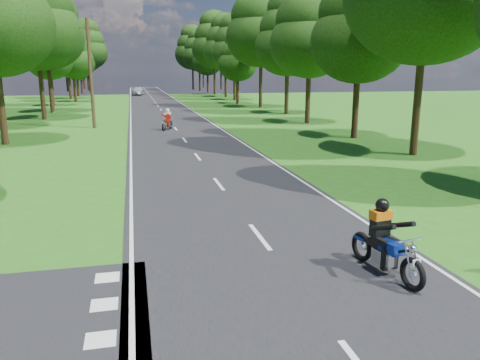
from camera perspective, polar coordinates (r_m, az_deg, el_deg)
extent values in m
plane|color=#2E5914|center=(10.65, 5.29, -10.60)|extent=(160.00, 160.00, 0.00)
cube|color=black|center=(59.47, -9.97, 8.89)|extent=(7.00, 140.00, 0.02)
cube|color=silver|center=(12.41, 2.41, -6.89)|extent=(0.12, 2.00, 0.01)
cube|color=silver|center=(18.03, -2.60, -0.48)|extent=(0.12, 2.00, 0.01)
cube|color=silver|center=(23.83, -5.20, 2.85)|extent=(0.12, 2.00, 0.01)
cube|color=silver|center=(29.71, -6.78, 4.87)|extent=(0.12, 2.00, 0.01)
cube|color=silver|center=(35.63, -7.84, 6.22)|extent=(0.12, 2.00, 0.01)
cube|color=silver|center=(41.57, -8.60, 7.18)|extent=(0.12, 2.00, 0.01)
cube|color=silver|center=(47.53, -9.17, 7.90)|extent=(0.12, 2.00, 0.01)
cube|color=silver|center=(53.50, -9.62, 8.46)|extent=(0.12, 2.00, 0.01)
cube|color=silver|center=(59.47, -9.98, 8.91)|extent=(0.12, 2.00, 0.01)
cube|color=silver|center=(65.45, -10.27, 9.27)|extent=(0.12, 2.00, 0.01)
cube|color=silver|center=(71.43, -10.51, 9.58)|extent=(0.12, 2.00, 0.01)
cube|color=silver|center=(77.42, -10.72, 9.83)|extent=(0.12, 2.00, 0.01)
cube|color=silver|center=(83.41, -10.90, 10.05)|extent=(0.12, 2.00, 0.01)
cube|color=silver|center=(89.39, -11.05, 10.24)|extent=(0.12, 2.00, 0.01)
cube|color=silver|center=(95.38, -11.19, 10.41)|extent=(0.12, 2.00, 0.01)
cube|color=silver|center=(101.38, -11.31, 10.55)|extent=(0.12, 2.00, 0.01)
cube|color=silver|center=(107.37, -11.41, 10.68)|extent=(0.12, 2.00, 0.01)
cube|color=silver|center=(113.36, -11.51, 10.80)|extent=(0.12, 2.00, 0.01)
cube|color=silver|center=(119.36, -11.59, 10.90)|extent=(0.12, 2.00, 0.01)
cube|color=silver|center=(125.35, -11.67, 11.00)|extent=(0.12, 2.00, 0.01)
cube|color=silver|center=(59.39, -13.19, 8.75)|extent=(0.10, 140.00, 0.01)
cube|color=silver|center=(59.74, -6.78, 9.03)|extent=(0.10, 140.00, 0.01)
cube|color=silver|center=(8.35, -16.65, -18.13)|extent=(0.50, 0.50, 0.01)
cube|color=silver|center=(9.39, -16.21, -14.36)|extent=(0.50, 0.50, 0.01)
cube|color=silver|center=(10.47, -15.87, -11.36)|extent=(0.50, 0.50, 0.01)
cylinder|color=black|center=(31.00, -27.03, 7.48)|extent=(0.40, 0.40, 3.91)
cylinder|color=black|center=(45.55, -22.96, 9.51)|extent=(0.40, 0.40, 4.32)
ellipsoid|color=black|center=(45.61, -23.58, 16.17)|extent=(7.56, 7.56, 6.42)
ellipsoid|color=black|center=(45.80, -23.83, 18.79)|extent=(6.48, 6.48, 5.51)
cylinder|color=black|center=(53.01, -22.07, 10.01)|extent=(0.40, 0.40, 4.40)
ellipsoid|color=black|center=(53.07, -22.59, 15.85)|extent=(7.71, 7.71, 6.55)
ellipsoid|color=black|center=(53.25, -22.81, 18.15)|extent=(6.60, 6.60, 5.61)
cylinder|color=black|center=(62.80, -21.91, 9.83)|extent=(0.40, 0.40, 3.20)
ellipsoid|color=black|center=(62.75, -22.22, 13.41)|extent=(5.60, 5.60, 4.76)
ellipsoid|color=black|center=(62.80, -22.35, 14.83)|extent=(4.80, 4.80, 4.08)
ellipsoid|color=black|center=(62.89, -22.48, 16.24)|extent=(3.60, 3.60, 3.06)
cylinder|color=black|center=(69.86, -19.48, 10.28)|extent=(0.40, 0.40, 3.22)
ellipsoid|color=black|center=(69.83, -19.73, 13.52)|extent=(5.64, 5.64, 4.79)
ellipsoid|color=black|center=(69.87, -19.83, 14.81)|extent=(4.83, 4.83, 4.11)
ellipsoid|color=black|center=(69.95, -19.94, 16.09)|extent=(3.62, 3.62, 3.08)
cylinder|color=black|center=(77.74, -20.02, 10.61)|extent=(0.40, 0.40, 3.61)
ellipsoid|color=black|center=(77.72, -20.28, 13.87)|extent=(6.31, 6.31, 5.37)
ellipsoid|color=black|center=(77.79, -20.39, 15.16)|extent=(5.41, 5.41, 4.60)
ellipsoid|color=black|center=(77.89, -20.49, 16.45)|extent=(4.06, 4.06, 3.45)
cylinder|color=black|center=(85.49, -19.14, 10.52)|extent=(0.40, 0.40, 2.67)
ellipsoid|color=black|center=(85.44, -19.31, 12.72)|extent=(4.67, 4.67, 3.97)
ellipsoid|color=black|center=(85.45, -19.37, 13.59)|extent=(4.00, 4.00, 3.40)
ellipsoid|color=black|center=(85.49, -19.44, 14.45)|extent=(3.00, 3.00, 2.55)
cylinder|color=black|center=(94.62, -18.72, 10.87)|extent=(0.40, 0.40, 3.09)
ellipsoid|color=black|center=(94.58, -18.90, 13.17)|extent=(5.40, 5.40, 4.59)
ellipsoid|color=black|center=(94.61, -18.97, 14.07)|extent=(4.63, 4.63, 3.93)
ellipsoid|color=black|center=(94.66, -19.04, 14.98)|extent=(3.47, 3.47, 2.95)
cylinder|color=black|center=(101.00, -17.86, 11.43)|extent=(0.40, 0.40, 4.48)
ellipsoid|color=black|center=(101.04, -18.08, 14.55)|extent=(7.84, 7.84, 6.66)
ellipsoid|color=black|center=(101.14, -18.17, 15.79)|extent=(6.72, 6.72, 5.71)
ellipsoid|color=black|center=(101.28, -18.27, 17.02)|extent=(5.04, 5.04, 4.28)
cylinder|color=black|center=(110.04, -18.03, 11.42)|extent=(0.40, 0.40, 4.09)
ellipsoid|color=black|center=(110.05, -18.22, 14.04)|extent=(7.16, 7.16, 6.09)
ellipsoid|color=black|center=(110.12, -18.29, 15.07)|extent=(6.14, 6.14, 5.22)
ellipsoid|color=black|center=(110.22, -18.37, 16.11)|extent=(4.61, 4.61, 3.92)
cylinder|color=black|center=(25.77, 20.72, 7.90)|extent=(0.40, 0.40, 4.56)
cylinder|color=black|center=(31.36, 13.88, 8.19)|extent=(0.40, 0.40, 3.49)
ellipsoid|color=black|center=(31.30, 14.33, 16.05)|extent=(6.12, 6.12, 5.20)
ellipsoid|color=black|center=(31.45, 14.52, 19.14)|extent=(5.24, 5.24, 4.46)
cylinder|color=black|center=(39.52, 8.27, 9.54)|extent=(0.40, 0.40, 3.69)
ellipsoid|color=black|center=(39.50, 8.49, 16.13)|extent=(6.46, 6.46, 5.49)
ellipsoid|color=black|center=(39.64, 8.59, 18.72)|extent=(5.54, 5.54, 4.71)
cylinder|color=black|center=(48.20, 5.70, 10.28)|extent=(0.40, 0.40, 3.74)
ellipsoid|color=black|center=(48.19, 5.83, 15.76)|extent=(6.55, 6.55, 5.57)
ellipsoid|color=black|center=(48.31, 5.89, 17.92)|extent=(5.62, 5.62, 4.77)
ellipsoid|color=black|center=(48.49, 5.94, 20.07)|extent=(4.21, 4.21, 3.58)
cylinder|color=black|center=(55.99, 2.53, 11.19)|extent=(0.40, 0.40, 4.64)
ellipsoid|color=black|center=(56.08, 2.59, 17.03)|extent=(8.12, 8.12, 6.91)
ellipsoid|color=black|center=(56.28, 2.61, 19.33)|extent=(6.96, 6.96, 5.92)
cylinder|color=black|center=(62.73, -0.30, 10.62)|extent=(0.40, 0.40, 2.91)
ellipsoid|color=black|center=(62.67, -0.30, 13.90)|extent=(5.09, 5.09, 4.33)
ellipsoid|color=black|center=(62.70, -0.31, 15.19)|extent=(4.36, 4.36, 3.71)
ellipsoid|color=black|center=(62.77, -0.31, 16.48)|extent=(3.27, 3.27, 2.78)
cylinder|color=black|center=(70.27, -0.67, 11.30)|extent=(0.40, 0.40, 3.88)
ellipsoid|color=black|center=(70.27, -0.68, 15.19)|extent=(6.78, 6.78, 5.77)
ellipsoid|color=black|center=(70.36, -0.68, 16.73)|extent=(5.81, 5.81, 4.94)
ellipsoid|color=black|center=(70.50, -0.69, 18.26)|extent=(4.36, 4.36, 3.71)
cylinder|color=black|center=(78.62, -1.76, 11.61)|extent=(0.40, 0.40, 4.18)
ellipsoid|color=black|center=(78.65, -1.79, 15.35)|extent=(7.31, 7.31, 6.21)
ellipsoid|color=black|center=(78.75, -1.80, 16.84)|extent=(6.27, 6.27, 5.33)
ellipsoid|color=black|center=(78.90, -1.81, 18.31)|extent=(4.70, 4.70, 4.00)
cylinder|color=black|center=(87.37, -3.12, 11.90)|extent=(0.40, 0.40, 4.63)
ellipsoid|color=black|center=(87.43, -3.17, 15.64)|extent=(8.11, 8.11, 6.89)
ellipsoid|color=black|center=(87.55, -3.19, 17.12)|extent=(6.95, 6.95, 5.91)
ellipsoid|color=black|center=(87.74, -3.21, 18.59)|extent=(5.21, 5.21, 4.43)
cylinder|color=black|center=(94.55, -3.95, 11.60)|extent=(0.40, 0.40, 3.36)
ellipsoid|color=black|center=(94.53, -3.99, 14.11)|extent=(5.88, 5.88, 5.00)
ellipsoid|color=black|center=(94.57, -4.01, 15.10)|extent=(5.04, 5.04, 4.29)
ellipsoid|color=black|center=(94.64, -4.03, 16.10)|extent=(3.78, 3.78, 3.21)
cylinder|color=black|center=(101.61, -4.92, 11.90)|extent=(0.40, 0.40, 4.09)
ellipsoid|color=black|center=(101.62, -4.98, 14.74)|extent=(7.15, 7.15, 6.08)
ellipsoid|color=black|center=(101.70, -5.00, 15.86)|extent=(6.13, 6.13, 5.21)
ellipsoid|color=black|center=(101.81, -5.03, 16.98)|extent=(4.60, 4.60, 3.91)
cylinder|color=black|center=(109.23, -5.75, 12.08)|extent=(0.40, 0.40, 4.48)
ellipsoid|color=black|center=(109.27, -5.82, 14.97)|extent=(7.84, 7.84, 6.66)
ellipsoid|color=black|center=(109.36, -5.85, 16.11)|extent=(6.72, 6.72, 5.71)
ellipsoid|color=black|center=(109.49, -5.88, 17.25)|extent=(5.04, 5.04, 4.28)
cylinder|color=black|center=(119.76, -18.47, 11.42)|extent=(0.40, 0.40, 3.84)
ellipsoid|color=black|center=(119.76, -18.64, 13.68)|extent=(6.72, 6.72, 5.71)
ellipsoid|color=black|center=(119.81, -18.71, 14.57)|extent=(5.76, 5.76, 4.90)
ellipsoid|color=black|center=(119.89, -18.78, 15.46)|extent=(4.32, 4.32, 3.67)
cylinder|color=black|center=(122.60, -4.48, 12.14)|extent=(0.40, 0.40, 4.16)
ellipsoid|color=black|center=(122.62, -4.53, 14.54)|extent=(7.28, 7.28, 6.19)
ellipsoid|color=black|center=(122.68, -4.55, 15.48)|extent=(6.24, 6.24, 5.30)
ellipsoid|color=black|center=(122.78, -4.56, 16.43)|extent=(4.68, 4.68, 3.98)
cylinder|color=black|center=(105.06, -20.32, 11.04)|extent=(0.40, 0.40, 3.52)
ellipsoid|color=black|center=(105.05, -20.51, 13.39)|extent=(6.16, 6.16, 5.24)
ellipsoid|color=black|center=(105.09, -20.59, 14.32)|extent=(5.28, 5.28, 4.49)
ellipsoid|color=black|center=(105.16, -20.66, 15.26)|extent=(3.96, 3.96, 3.37)
cylinder|color=black|center=(109.13, -2.31, 12.13)|extent=(0.40, 0.40, 4.48)
ellipsoid|color=black|center=(109.16, -2.34, 15.02)|extent=(7.84, 7.84, 6.66)
ellipsoid|color=black|center=(109.25, -2.35, 16.17)|extent=(6.72, 6.72, 5.71)
ellipsoid|color=black|center=(109.39, -2.36, 17.31)|extent=(5.04, 5.04, 4.28)
cylinder|color=#382616|center=(37.35, -17.74, 12.16)|extent=(0.26, 0.26, 8.00)
cube|color=#382616|center=(37.47, -18.11, 17.20)|extent=(1.20, 0.10, 0.10)
imported|color=silver|center=(85.75, -12.27, 10.58)|extent=(2.67, 4.76, 1.53)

